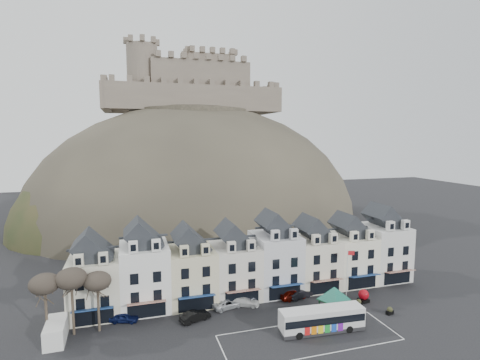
% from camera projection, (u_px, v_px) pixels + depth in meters
% --- Properties ---
extents(ground, '(300.00, 300.00, 0.00)m').
position_uv_depth(ground, '(299.00, 345.00, 44.54)').
color(ground, black).
rests_on(ground, ground).
extents(coach_bay_markings, '(22.00, 7.50, 0.01)m').
position_uv_depth(coach_bay_markings, '(309.00, 338.00, 46.30)').
color(coach_bay_markings, silver).
rests_on(coach_bay_markings, ground).
extents(townhouse_terrace, '(54.40, 9.35, 11.80)m').
position_uv_depth(townhouse_terrace, '(256.00, 260.00, 59.15)').
color(townhouse_terrace, beige).
rests_on(townhouse_terrace, ground).
extents(castle_hill, '(100.00, 76.00, 68.00)m').
position_uv_depth(castle_hill, '(200.00, 220.00, 110.45)').
color(castle_hill, '#353129').
rests_on(castle_hill, ground).
extents(castle, '(50.20, 22.20, 22.00)m').
position_uv_depth(castle, '(192.00, 85.00, 112.24)').
color(castle, '#6A5D51').
rests_on(castle, ground).
extents(tree_left_far, '(3.61, 3.61, 8.24)m').
position_uv_depth(tree_left_far, '(45.00, 284.00, 45.40)').
color(tree_left_far, '#3C3426').
rests_on(tree_left_far, ground).
extents(tree_left_mid, '(3.78, 3.78, 8.64)m').
position_uv_depth(tree_left_mid, '(71.00, 279.00, 46.22)').
color(tree_left_mid, '#3C3426').
rests_on(tree_left_mid, ground).
extents(tree_left_near, '(3.43, 3.43, 7.84)m').
position_uv_depth(tree_left_near, '(97.00, 282.00, 47.16)').
color(tree_left_near, '#3C3426').
rests_on(tree_left_near, ground).
extents(bus, '(11.06, 3.26, 3.08)m').
position_uv_depth(bus, '(322.00, 319.00, 47.62)').
color(bus, '#262628').
rests_on(bus, ground).
extents(bus_shelter, '(6.22, 6.22, 4.32)m').
position_uv_depth(bus_shelter, '(334.00, 293.00, 51.27)').
color(bus_shelter, black).
rests_on(bus_shelter, ground).
extents(red_buoy, '(1.57, 1.57, 1.94)m').
position_uv_depth(red_buoy, '(364.00, 296.00, 56.17)').
color(red_buoy, black).
rests_on(red_buoy, ground).
extents(flagpole, '(1.11, 0.29, 7.75)m').
position_uv_depth(flagpole, '(348.00, 270.00, 57.06)').
color(flagpole, silver).
rests_on(flagpole, ground).
extents(white_van, '(2.40, 5.29, 2.39)m').
position_uv_depth(white_van, '(56.00, 331.00, 45.43)').
color(white_van, white).
rests_on(white_van, ground).
extents(planter_west, '(1.18, 0.77, 1.09)m').
position_uv_depth(planter_west, '(390.00, 311.00, 52.30)').
color(planter_west, black).
rests_on(planter_west, ground).
extents(planter_east, '(1.15, 0.76, 1.05)m').
position_uv_depth(planter_east, '(359.00, 303.00, 54.87)').
color(planter_east, black).
rests_on(planter_east, ground).
extents(car_navy, '(4.10, 2.58, 1.30)m').
position_uv_depth(car_navy, '(124.00, 317.00, 50.13)').
color(car_navy, '#0D1543').
rests_on(car_navy, ground).
extents(car_black, '(4.49, 2.87, 1.40)m').
position_uv_depth(car_black, '(195.00, 316.00, 50.39)').
color(car_black, black).
rests_on(car_black, ground).
extents(car_silver, '(4.86, 3.13, 1.27)m').
position_uv_depth(car_silver, '(228.00, 304.00, 54.27)').
color(car_silver, silver).
rests_on(car_silver, ground).
extents(car_white, '(4.95, 3.47, 1.33)m').
position_uv_depth(car_white, '(244.00, 301.00, 54.97)').
color(car_white, white).
rests_on(car_white, ground).
extents(car_maroon, '(4.60, 2.43, 1.49)m').
position_uv_depth(car_maroon, '(293.00, 294.00, 57.24)').
color(car_maroon, '#5E0C05').
rests_on(car_maroon, ground).
extents(car_charcoal, '(4.36, 2.51, 1.36)m').
position_uv_depth(car_charcoal, '(300.00, 294.00, 57.60)').
color(car_charcoal, black).
rests_on(car_charcoal, ground).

